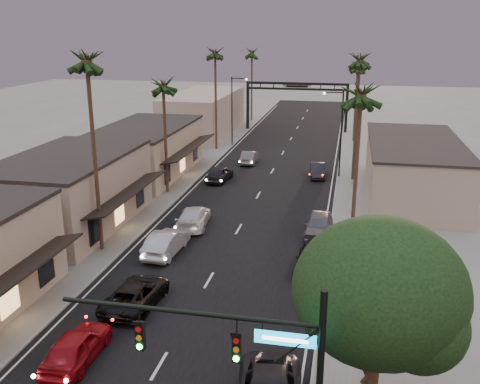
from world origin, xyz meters
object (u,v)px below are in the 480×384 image
at_px(streetlight_left, 234,105).
at_px(oncoming_red, 77,346).
at_px(curbside_black, 313,259).
at_px(palm_lc, 163,81).
at_px(palm_far, 252,50).
at_px(palm_ld, 215,50).
at_px(palm_ra, 361,89).
at_px(palm_lb, 86,55).
at_px(palm_rc, 358,64).
at_px(streetlight_right, 339,127).
at_px(traffic_signal, 258,363).
at_px(oncoming_silver, 166,242).
at_px(oncoming_pickup, 136,294).
at_px(palm_rb, 360,56).
at_px(corner_tree, 381,297).
at_px(arch, 297,94).

bearing_deg(streetlight_left, oncoming_red, -86.44).
bearing_deg(curbside_black, palm_lc, 138.68).
relative_size(palm_far, curbside_black, 2.60).
xyz_separation_m(palm_ld, palm_ra, (17.20, -31.00, -0.97)).
distance_m(palm_ra, curbside_black, 11.19).
distance_m(palm_lb, palm_rc, 45.48).
relative_size(streetlight_right, curbside_black, 1.77).
xyz_separation_m(palm_lc, oncoming_red, (4.69, -26.38, -9.68)).
bearing_deg(palm_rc, traffic_signal, -92.78).
relative_size(palm_rc, oncoming_silver, 2.41).
bearing_deg(oncoming_red, oncoming_pickup, -97.98).
bearing_deg(palm_ld, palm_lc, -90.00).
xyz_separation_m(palm_lc, palm_ld, (0.00, 19.00, 1.95)).
distance_m(palm_ra, palm_far, 56.58).
relative_size(palm_lb, palm_rb, 1.07).
distance_m(streetlight_left, curbside_black, 38.76).
bearing_deg(palm_lc, curbside_black, -43.78).
relative_size(streetlight_left, palm_lb, 0.59).
xyz_separation_m(palm_ld, palm_rb, (17.20, -11.00, 0.00)).
relative_size(streetlight_right, palm_far, 0.68).
bearing_deg(corner_tree, streetlight_right, 93.89).
relative_size(palm_rc, palm_far, 0.92).
bearing_deg(streetlight_left, palm_ra, -65.46).
bearing_deg(oncoming_silver, oncoming_red, 93.00).
distance_m(palm_rb, palm_far, 37.98).
xyz_separation_m(oncoming_pickup, oncoming_silver, (-0.76, 7.30, 0.09)).
xyz_separation_m(palm_lb, oncoming_pickup, (5.40, -6.88, -12.65)).
height_order(palm_ld, palm_rb, same).
relative_size(arch, curbside_black, 3.00).
xyz_separation_m(streetlight_left, oncoming_red, (3.01, -48.38, -4.54)).
distance_m(palm_rb, oncoming_silver, 27.53).
xyz_separation_m(arch, oncoming_red, (-3.91, -60.38, -4.74)).
relative_size(streetlight_left, palm_rb, 0.63).
distance_m(traffic_signal, oncoming_red, 11.92).
xyz_separation_m(oncoming_red, oncoming_silver, (-0.05, 12.80, 0.04)).
height_order(traffic_signal, oncoming_red, traffic_signal).
distance_m(arch, streetlight_left, 13.85).
distance_m(palm_lb, palm_ra, 17.42).
bearing_deg(streetlight_right, oncoming_red, -107.02).
relative_size(palm_far, oncoming_silver, 2.61).
relative_size(arch, palm_lb, 1.00).
bearing_deg(oncoming_pickup, streetlight_right, -105.76).
bearing_deg(palm_ld, oncoming_pickup, -82.29).
distance_m(corner_tree, palm_rb, 37.12).
distance_m(palm_ra, oncoming_pickup, 18.24).
height_order(streetlight_left, palm_lc, palm_lc).
height_order(palm_lc, palm_ld, palm_ld).
bearing_deg(curbside_black, oncoming_pickup, -142.06).
bearing_deg(palm_far, curbside_black, -75.53).
bearing_deg(oncoming_red, palm_lb, -69.87).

